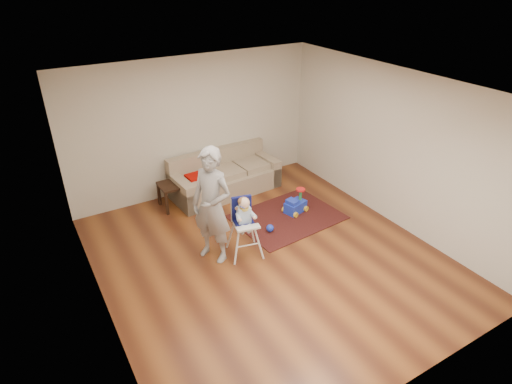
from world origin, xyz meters
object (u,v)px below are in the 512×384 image
side_table (173,195)px  ride_on_toy (296,201)px  sofa (226,174)px  adult (212,206)px  toy_ball (270,228)px  high_chair (244,227)px

side_table → ride_on_toy: (1.88, -1.37, -0.01)m
sofa → adult: size_ratio=1.19×
toy_ball → adult: size_ratio=0.07×
high_chair → toy_ball: bearing=36.6°
toy_ball → adult: bearing=-173.3°
high_chair → side_table: bearing=114.8°
adult → high_chair: bearing=40.0°
toy_ball → high_chair: (-0.67, -0.30, 0.42)m
sofa → side_table: sofa is taller
ride_on_toy → high_chair: size_ratio=0.42×
sofa → side_table: 1.14m
ride_on_toy → high_chair: bearing=-171.4°
high_chair → adult: size_ratio=0.55×
ride_on_toy → adult: bearing=178.6°
side_table → toy_ball: bearing=-56.7°
sofa → high_chair: high_chair is taller
side_table → sofa: bearing=0.5°
toy_ball → side_table: bearing=123.3°
toy_ball → sofa: bearing=89.5°
side_table → adult: bearing=-90.7°
sofa → adult: 2.22m
side_table → toy_ball: side_table is taller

